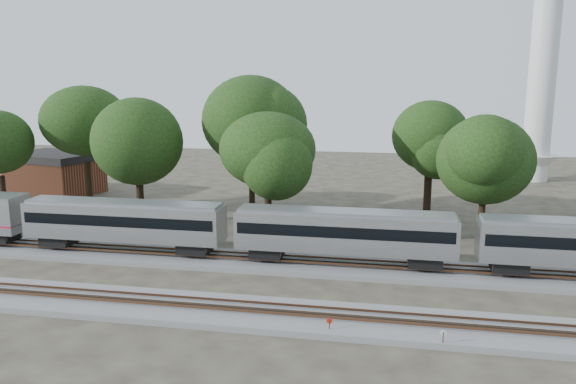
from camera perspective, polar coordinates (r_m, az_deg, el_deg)
ground at (r=39.52m, az=-0.37°, el=-10.37°), size 160.00×160.00×0.00m
track_far at (r=44.99m, az=1.11°, el=-7.35°), size 160.00×5.00×0.73m
track_near at (r=35.82m, az=-1.63°, el=-12.38°), size 160.00×5.00×0.73m
switch_stand_red at (r=33.52m, az=4.22°, el=-13.27°), size 0.33×0.08×1.04m
switch_stand_white at (r=32.96m, az=15.48°, el=-14.02°), size 0.36×0.07×1.13m
switch_lever at (r=33.34m, az=7.20°, el=-14.45°), size 0.56×0.43×0.30m
brick_building at (r=79.64m, az=-22.62°, el=1.80°), size 12.64×10.33×5.30m
tree_1 at (r=67.72m, az=-19.97°, el=6.80°), size 10.26×10.26×14.47m
tree_2 at (r=59.17m, az=-15.06°, el=4.96°), size 8.62×8.62×12.16m
tree_3 at (r=59.75m, az=-3.77°, el=7.29°), size 10.63×10.63×14.99m
tree_4 at (r=52.95m, az=-2.08°, el=4.32°), size 8.33×8.33×11.74m
tree_5 at (r=63.01m, az=14.26°, el=5.54°), size 8.82×8.82×12.43m
tree_6 at (r=53.56m, az=19.41°, el=3.03°), size 7.64×7.64×10.77m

